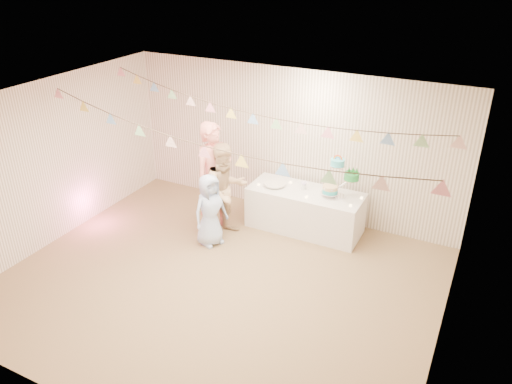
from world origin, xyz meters
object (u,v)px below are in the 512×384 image
at_px(table, 305,210).
at_px(person_adult_b, 226,191).
at_px(cake_stand, 340,176).
at_px(person_child, 210,210).
at_px(person_adult_a, 214,178).

xyz_separation_m(table, person_adult_b, (-1.10, -0.73, 0.45)).
height_order(cake_stand, person_adult_b, person_adult_b).
relative_size(table, person_child, 1.57).
bearing_deg(person_adult_a, person_child, -137.38).
bearing_deg(cake_stand, person_child, -146.17).
xyz_separation_m(cake_stand, person_adult_b, (-1.65, -0.78, -0.28)).
distance_m(cake_stand, person_child, 2.14).
bearing_deg(cake_stand, table, -174.81).
distance_m(table, person_adult_b, 1.40).
bearing_deg(person_child, person_adult_b, 11.77).
xyz_separation_m(table, person_adult_a, (-1.35, -0.67, 0.59)).
distance_m(person_adult_b, person_child, 0.43).
height_order(cake_stand, person_adult_a, person_adult_a).
bearing_deg(table, person_child, -136.76).
bearing_deg(person_adult_b, person_child, -162.34).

